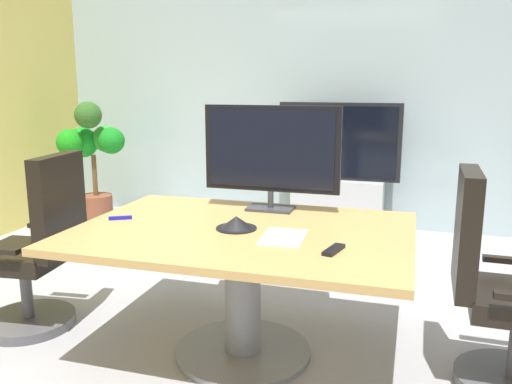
{
  "coord_description": "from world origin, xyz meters",
  "views": [
    {
      "loc": [
        0.98,
        -2.34,
        1.5
      ],
      "look_at": [
        0.13,
        0.49,
        0.88
      ],
      "focal_mm": 36.86,
      "sensor_mm": 36.0,
      "label": 1
    }
  ],
  "objects_px": {
    "potted_plant": "(92,153)",
    "conference_phone": "(236,223)",
    "wall_display_unit": "(338,190)",
    "remote_control": "(334,250)",
    "office_chair_right": "(499,300)",
    "conference_table": "(243,261)",
    "tv_monitor": "(271,152)",
    "office_chair_left": "(37,257)"
  },
  "relations": [
    {
      "from": "potted_plant",
      "to": "conference_phone",
      "type": "distance_m",
      "value": 3.32
    },
    {
      "from": "wall_display_unit",
      "to": "conference_phone",
      "type": "distance_m",
      "value": 2.66
    },
    {
      "from": "wall_display_unit",
      "to": "remote_control",
      "type": "bearing_deg",
      "value": -82.43
    },
    {
      "from": "office_chair_right",
      "to": "conference_phone",
      "type": "bearing_deg",
      "value": 95.02
    },
    {
      "from": "conference_table",
      "to": "tv_monitor",
      "type": "bearing_deg",
      "value": 85.99
    },
    {
      "from": "remote_control",
      "to": "office_chair_right",
      "type": "bearing_deg",
      "value": 36.53
    },
    {
      "from": "tv_monitor",
      "to": "wall_display_unit",
      "type": "xyz_separation_m",
      "value": [
        0.11,
        2.15,
        -0.65
      ]
    },
    {
      "from": "potted_plant",
      "to": "conference_phone",
      "type": "relative_size",
      "value": 5.95
    },
    {
      "from": "wall_display_unit",
      "to": "potted_plant",
      "type": "height_order",
      "value": "same"
    },
    {
      "from": "remote_control",
      "to": "conference_phone",
      "type": "bearing_deg",
      "value": 170.81
    },
    {
      "from": "conference_table",
      "to": "tv_monitor",
      "type": "xyz_separation_m",
      "value": [
        0.03,
        0.46,
        0.54
      ]
    },
    {
      "from": "tv_monitor",
      "to": "conference_phone",
      "type": "bearing_deg",
      "value": -97.3
    },
    {
      "from": "office_chair_right",
      "to": "wall_display_unit",
      "type": "bearing_deg",
      "value": 25.58
    },
    {
      "from": "tv_monitor",
      "to": "conference_phone",
      "type": "height_order",
      "value": "tv_monitor"
    },
    {
      "from": "conference_table",
      "to": "remote_control",
      "type": "bearing_deg",
      "value": -25.61
    },
    {
      "from": "office_chair_right",
      "to": "remote_control",
      "type": "relative_size",
      "value": 6.41
    },
    {
      "from": "potted_plant",
      "to": "tv_monitor",
      "type": "bearing_deg",
      "value": -35.99
    },
    {
      "from": "tv_monitor",
      "to": "potted_plant",
      "type": "height_order",
      "value": "tv_monitor"
    },
    {
      "from": "potted_plant",
      "to": "remote_control",
      "type": "distance_m",
      "value": 3.89
    },
    {
      "from": "conference_table",
      "to": "potted_plant",
      "type": "xyz_separation_m",
      "value": [
        -2.44,
        2.26,
        0.22
      ]
    },
    {
      "from": "tv_monitor",
      "to": "conference_table",
      "type": "bearing_deg",
      "value": -94.01
    },
    {
      "from": "office_chair_right",
      "to": "wall_display_unit",
      "type": "relative_size",
      "value": 0.83
    },
    {
      "from": "remote_control",
      "to": "potted_plant",
      "type": "bearing_deg",
      "value": 153.49
    },
    {
      "from": "conference_table",
      "to": "potted_plant",
      "type": "relative_size",
      "value": 1.36
    },
    {
      "from": "conference_table",
      "to": "potted_plant",
      "type": "bearing_deg",
      "value": 137.23
    },
    {
      "from": "office_chair_left",
      "to": "tv_monitor",
      "type": "xyz_separation_m",
      "value": [
        1.33,
        0.51,
        0.63
      ]
    },
    {
      "from": "office_chair_left",
      "to": "conference_phone",
      "type": "distance_m",
      "value": 1.31
    },
    {
      "from": "office_chair_right",
      "to": "remote_control",
      "type": "bearing_deg",
      "value": 113.97
    },
    {
      "from": "tv_monitor",
      "to": "conference_phone",
      "type": "relative_size",
      "value": 3.82
    },
    {
      "from": "conference_table",
      "to": "conference_phone",
      "type": "xyz_separation_m",
      "value": [
        -0.03,
        -0.02,
        0.22
      ]
    },
    {
      "from": "office_chair_right",
      "to": "tv_monitor",
      "type": "height_order",
      "value": "tv_monitor"
    },
    {
      "from": "conference_table",
      "to": "office_chair_right",
      "type": "bearing_deg",
      "value": 3.16
    },
    {
      "from": "office_chair_left",
      "to": "potted_plant",
      "type": "xyz_separation_m",
      "value": [
        -1.14,
        2.31,
        0.31
      ]
    },
    {
      "from": "tv_monitor",
      "to": "wall_display_unit",
      "type": "relative_size",
      "value": 0.64
    },
    {
      "from": "conference_phone",
      "to": "remote_control",
      "type": "relative_size",
      "value": 1.29
    },
    {
      "from": "potted_plant",
      "to": "conference_phone",
      "type": "height_order",
      "value": "potted_plant"
    },
    {
      "from": "conference_table",
      "to": "remote_control",
      "type": "distance_m",
      "value": 0.62
    },
    {
      "from": "office_chair_right",
      "to": "conference_phone",
      "type": "distance_m",
      "value": 1.37
    },
    {
      "from": "office_chair_left",
      "to": "remote_control",
      "type": "height_order",
      "value": "office_chair_left"
    },
    {
      "from": "office_chair_left",
      "to": "office_chair_right",
      "type": "height_order",
      "value": "same"
    },
    {
      "from": "conference_table",
      "to": "tv_monitor",
      "type": "relative_size",
      "value": 2.12
    },
    {
      "from": "office_chair_left",
      "to": "tv_monitor",
      "type": "bearing_deg",
      "value": 105.14
    }
  ]
}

